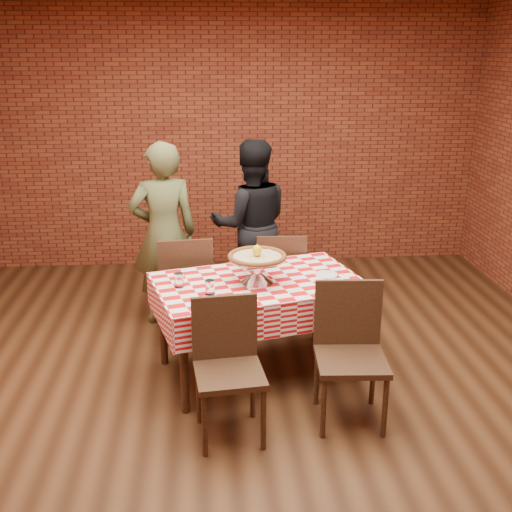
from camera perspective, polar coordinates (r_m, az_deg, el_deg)
The scene contains 19 objects.
ground at distance 4.59m, azimuth 0.06°, elevation -12.83°, with size 6.00×6.00×0.00m, color black.
back_wall at distance 6.97m, azimuth -2.02°, elevation 10.86°, with size 5.50×5.50×0.00m, color maroon.
table at distance 4.74m, azimuth 0.20°, elevation -6.64°, with size 1.49×0.90×0.75m, color #452B19.
tablecloth at distance 4.63m, azimuth 0.21°, elevation -3.79°, with size 1.53×0.93×0.26m, color red, non-canonical shape.
pizza_stand at distance 4.53m, azimuth 0.10°, elevation -1.31°, with size 0.43×0.43×0.19m, color silver, non-canonical shape.
pizza at distance 4.49m, azimuth 0.10°, elevation -0.09°, with size 0.43×0.43×0.03m, color beige.
lemon at distance 4.48m, azimuth 0.10°, elevation 0.51°, with size 0.07×0.07×0.09m, color yellow.
water_glass_left at distance 4.33m, azimuth -4.29°, elevation -2.91°, with size 0.07×0.07×0.11m, color white.
water_glass_right at distance 4.48m, azimuth -7.16°, elevation -2.25°, with size 0.07×0.07×0.11m, color white.
side_plate at distance 4.72m, azimuth 6.54°, elevation -1.74°, with size 0.17×0.17×0.01m, color white.
sweetener_packet_a at distance 4.61m, azimuth 7.56°, elevation -2.34°, with size 0.05×0.04×0.01m, color white.
sweetener_packet_b at distance 4.68m, azimuth 8.34°, elevation -2.06°, with size 0.05×0.04×0.01m, color white.
condiment_caddy at distance 4.81m, azimuth -0.78°, elevation -0.35°, with size 0.11×0.09×0.15m, color silver.
chair_near_left at distance 3.96m, azimuth -2.48°, elevation -10.83°, with size 0.43×0.43×0.91m, color #452B19, non-canonical shape.
chair_near_right at distance 4.15m, azimuth 8.81°, elevation -9.32°, with size 0.46×0.46×0.94m, color #452B19, non-canonical shape.
chair_far_left at distance 5.34m, azimuth -6.56°, elevation -2.68°, with size 0.45×0.45×0.93m, color #452B19, non-canonical shape.
chair_far_right at distance 5.49m, azimuth 2.22°, elevation -2.12°, with size 0.42×0.42×0.91m, color #452B19, non-canonical shape.
diner_olive at distance 5.55m, azimuth -8.54°, elevation 2.04°, with size 0.60×0.40×1.66m, color #4E5530.
diner_black at distance 5.87m, azimuth -0.46°, elevation 2.95°, with size 0.79×0.61×1.62m, color black.
Camera 1 is at (-0.32, -3.90, 2.41)m, focal length 43.17 mm.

